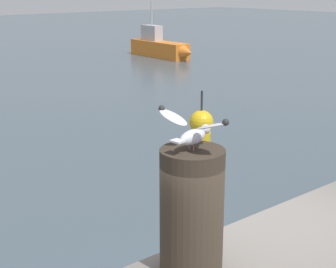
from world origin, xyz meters
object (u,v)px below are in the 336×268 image
mooring_post (192,210)px  boat_orange (162,47)px  channel_buoy (201,127)px  seagull (193,131)px

mooring_post → boat_orange: boat_orange is taller
mooring_post → channel_buoy: (5.80, 6.05, -1.71)m
mooring_post → boat_orange: 23.81m
seagull → boat_orange: 23.85m
boat_orange → channel_buoy: boat_orange is taller
mooring_post → seagull: size_ratio=1.49×
channel_buoy → seagull: bearing=-133.8°
boat_orange → channel_buoy: bearing=-125.6°
seagull → channel_buoy: bearing=46.2°
channel_buoy → mooring_post: bearing=-133.8°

